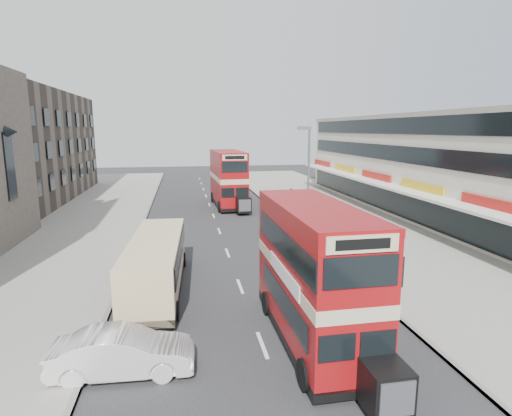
{
  "coord_description": "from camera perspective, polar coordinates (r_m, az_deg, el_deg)",
  "views": [
    {
      "loc": [
        -2.73,
        -12.08,
        7.9
      ],
      "look_at": [
        0.7,
        7.31,
        4.19
      ],
      "focal_mm": 29.34,
      "sensor_mm": 36.0,
      "label": 1
    }
  ],
  "objects": [
    {
      "name": "kerb_left",
      "position": [
        33.19,
        -15.6,
        -3.37
      ],
      "size": [
        0.2,
        90.0,
        0.16
      ],
      "primitive_type": "cube",
      "color": "gray",
      "rests_on": "ground"
    },
    {
      "name": "pavement_right",
      "position": [
        36.16,
        14.28,
        -2.16
      ],
      "size": [
        12.0,
        90.0,
        0.15
      ],
      "primitive_type": "cube",
      "color": "gray",
      "rests_on": "ground"
    },
    {
      "name": "coach",
      "position": [
        21.35,
        -13.44,
        -7.2
      ],
      "size": [
        2.83,
        9.43,
        2.47
      ],
      "rotation": [
        0.0,
        0.0,
        -0.05
      ],
      "color": "black",
      "rests_on": "ground"
    },
    {
      "name": "bus_main",
      "position": [
        15.78,
        7.93,
        -8.85
      ],
      "size": [
        2.63,
        9.18,
        5.05
      ],
      "rotation": [
        0.0,
        0.0,
        3.15
      ],
      "color": "black",
      "rests_on": "ground"
    },
    {
      "name": "kerb_right",
      "position": [
        34.18,
        5.22,
        -2.61
      ],
      "size": [
        0.2,
        90.0,
        0.16
      ],
      "primitive_type": "cube",
      "color": "gray",
      "rests_on": "ground"
    },
    {
      "name": "cyclist",
      "position": [
        31.29,
        2.81,
        -2.67
      ],
      "size": [
        0.8,
        1.89,
        2.08
      ],
      "rotation": [
        0.0,
        0.0,
        0.09
      ],
      "color": "gray",
      "rests_on": "ground"
    },
    {
      "name": "car_right_a",
      "position": [
        27.82,
        6.17,
        -4.38
      ],
      "size": [
        5.07,
        2.47,
        1.42
      ],
      "primitive_type": "imported",
      "rotation": [
        0.0,
        0.0,
        -1.47
      ],
      "color": "maroon",
      "rests_on": "ground"
    },
    {
      "name": "street_lamp",
      "position": [
        31.63,
        7.05,
        4.94
      ],
      "size": [
        1.0,
        0.2,
        8.12
      ],
      "color": "slate",
      "rests_on": "ground"
    },
    {
      "name": "brick_terrace",
      "position": [
        53.69,
        -31.33,
        7.11
      ],
      "size": [
        14.0,
        28.0,
        12.0
      ],
      "primitive_type": "cube",
      "color": "#66594C",
      "rests_on": "ground"
    },
    {
      "name": "pavement_left",
      "position": [
        34.3,
        -25.47,
        -3.58
      ],
      "size": [
        12.0,
        90.0,
        0.15
      ],
      "primitive_type": "cube",
      "color": "gray",
      "rests_on": "ground"
    },
    {
      "name": "commercial_row",
      "position": [
        41.06,
        23.63,
        5.3
      ],
      "size": [
        9.9,
        46.2,
        9.3
      ],
      "color": "beige",
      "rests_on": "ground"
    },
    {
      "name": "pedestrian_far",
      "position": [
        42.79,
        4.76,
        1.45
      ],
      "size": [
        1.09,
        0.46,
        1.85
      ],
      "primitive_type": "imported",
      "rotation": [
        0.0,
        0.0,
        0.01
      ],
      "color": "gray",
      "rests_on": "pavement_right"
    },
    {
      "name": "bus_second",
      "position": [
        43.4,
        -3.81,
        4.05
      ],
      "size": [
        3.13,
        10.09,
        5.54
      ],
      "rotation": [
        0.0,
        0.0,
        3.18
      ],
      "color": "black",
      "rests_on": "ground"
    },
    {
      "name": "car_right_b",
      "position": [
        32.97,
        4.79,
        -2.04
      ],
      "size": [
        4.83,
        2.27,
        1.34
      ],
      "primitive_type": "imported",
      "rotation": [
        0.0,
        0.0,
        -1.56
      ],
      "color": "#B84B12",
      "rests_on": "ground"
    },
    {
      "name": "pedestrian_near",
      "position": [
        29.38,
        11.93,
        -3.26
      ],
      "size": [
        0.71,
        0.63,
        1.6
      ],
      "primitive_type": "imported",
      "rotation": [
        0.0,
        0.0,
        3.62
      ],
      "color": "gray",
      "rests_on": "pavement_right"
    },
    {
      "name": "road_surface",
      "position": [
        33.15,
        -5.03,
        -3.15
      ],
      "size": [
        12.0,
        90.0,
        0.01
      ],
      "primitive_type": "cube",
      "color": "#28282B",
      "rests_on": "ground"
    },
    {
      "name": "car_left_front",
      "position": [
        15.02,
        -17.71,
        -18.28
      ],
      "size": [
        4.64,
        1.78,
        1.51
      ],
      "primitive_type": "imported",
      "rotation": [
        0.0,
        0.0,
        1.53
      ],
      "color": "white",
      "rests_on": "ground"
    },
    {
      "name": "ground",
      "position": [
        14.69,
        2.45,
        -21.88
      ],
      "size": [
        160.0,
        160.0,
        0.0
      ],
      "primitive_type": "plane",
      "color": "#28282B",
      "rests_on": "ground"
    }
  ]
}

